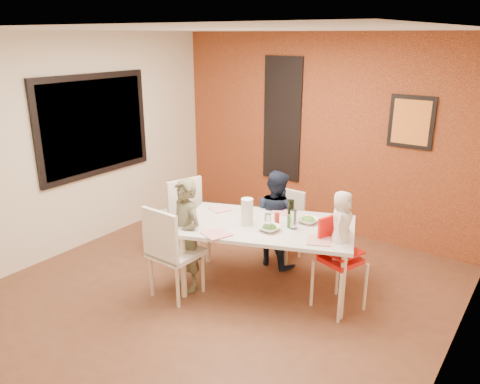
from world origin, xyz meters
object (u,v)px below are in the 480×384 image
Objects in this scene: chair_near at (170,248)px; child_far at (276,218)px; dining_table at (268,230)px; chair_far at (286,221)px; high_chair at (337,255)px; toddler at (341,225)px; chair_left at (180,211)px; paper_towel_roll at (247,212)px; child_near at (186,235)px; wine_bottle at (291,212)px.

child_far is (0.49, 1.30, 0.02)m from chair_near.
chair_near is (-0.72, -0.76, -0.11)m from dining_table.
chair_far is at bearing 105.90° from dining_table.
child_far reaches higher than high_chair.
chair_near is at bearing 107.82° from toddler.
toddler is (2.15, -0.05, 0.35)m from chair_left.
chair_left is 1.05× the size of high_chair.
high_chair is 3.35× the size of paper_towel_roll.
toddler is 1.00m from paper_towel_roll.
paper_towel_roll is (0.53, 0.39, 0.27)m from child_near.
chair_far is 1.31m from toddler.
wine_bottle is at bearing 110.45° from chair_left.
high_chair is 0.77× the size of child_near.
chair_near is 0.86× the size of child_far.
wine_bottle is (-0.62, 0.12, -0.04)m from toddler.
high_chair is 0.33m from toddler.
child_far is 4.10× the size of paper_towel_roll.
child_near is at bearing 130.30° from high_chair.
child_far is at bearing 137.24° from wine_bottle.
child_near is 4.35× the size of paper_towel_roll.
chair_far is 0.82m from wine_bottle.
chair_left is at bearing 107.77° from high_chair.
dining_table is 1.63× the size of child_near.
toddler is at bearing 162.57° from child_far.
toddler reaches higher than paper_towel_roll.
wine_bottle is at bearing 99.08° from high_chair.
chair_left is at bearing 77.87° from toddler.
toddler reaches higher than child_near.
child_near is 0.70m from paper_towel_roll.
chair_near is 3.55× the size of paper_towel_roll.
chair_near is 0.82× the size of child_near.
toddler is 0.63m from wine_bottle.
child_far is (1.13, 0.43, 0.02)m from chair_left.
chair_near is at bearing -129.68° from paper_towel_roll.
dining_table is 0.83m from toddler.
chair_far is 0.89× the size of high_chair.
child_near is (0.64, -0.62, 0.06)m from chair_left.
child_far is 0.60m from wine_bottle.
dining_table is 0.31m from paper_towel_roll.
chair_left reaches higher than chair_far.
dining_table is at bearing 83.56° from toddler.
child_near reaches higher than chair_far.
chair_left reaches higher than wine_bottle.
child_far is (0.49, 1.05, -0.04)m from child_near.
wine_bottle reaches higher than high_chair.
dining_table is 2.11× the size of high_chair.
child_near reaches higher than high_chair.
dining_table is 2.95× the size of toddler.
paper_towel_roll reaches higher than high_chair.
child_far is at bearing 112.38° from dining_table.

